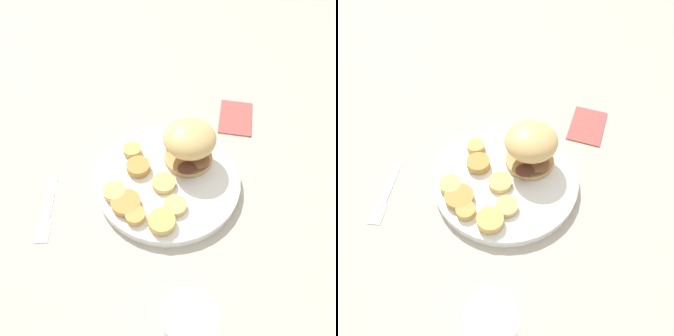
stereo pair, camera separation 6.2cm
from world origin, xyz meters
The scene contains 14 objects.
ground_plane centered at (0.00, 0.00, 0.00)m, with size 4.00×4.00×0.00m, color #B2A899.
dinner_plate centered at (0.00, 0.00, 0.01)m, with size 0.28×0.28×0.02m.
sandwich centered at (-0.01, 0.06, 0.07)m, with size 0.12×0.10×0.09m.
potato_round_0 centered at (0.01, -0.02, 0.03)m, with size 0.05×0.05×0.01m, color #DBB766.
potato_round_1 centered at (0.05, -0.10, 0.03)m, with size 0.04×0.04×0.01m, color tan.
potato_round_2 centered at (0.02, -0.10, 0.03)m, with size 0.05×0.05×0.01m, color #BC8942.
potato_round_3 centered at (-0.05, -0.04, 0.03)m, with size 0.05×0.05×0.02m, color #BC8942.
potato_round_4 centered at (0.07, -0.03, 0.03)m, with size 0.04×0.04×0.01m, color #DBB766.
potato_round_5 centered at (0.08, -0.06, 0.03)m, with size 0.05×0.05×0.02m, color tan.
potato_round_6 centered at (-0.02, -0.11, 0.03)m, with size 0.04×0.04×0.01m, color #DBB766.
potato_round_7 centered at (-0.09, -0.03, 0.03)m, with size 0.04×0.04×0.01m, color tan.
fork centered at (-0.06, -0.23, 0.00)m, with size 0.14×0.09×0.00m.
drinking_glass centered at (0.26, -0.12, 0.06)m, with size 0.07×0.07×0.11m.
napkin centered at (-0.08, 0.24, 0.00)m, with size 0.12×0.08×0.01m, color #B24C47.
Camera 2 is at (0.36, -0.15, 0.53)m, focal length 35.00 mm.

